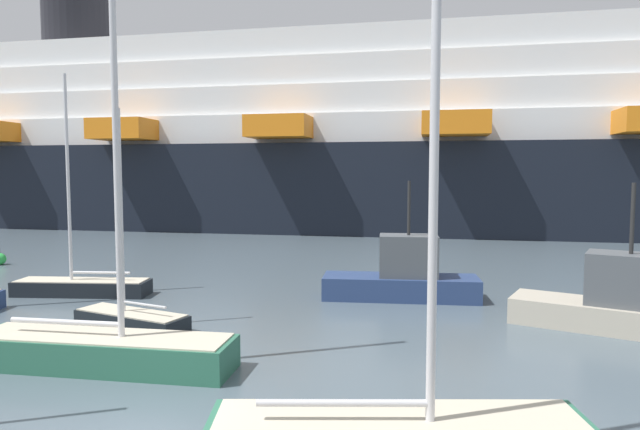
# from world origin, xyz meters

# --- Properties ---
(sailboat_2) EXTENTS (5.79, 2.50, 9.26)m
(sailboat_2) POSITION_xyz_m (-9.47, 10.79, 0.47)
(sailboat_2) COLOR black
(sailboat_2) RESTS_ON ground_plane
(sailboat_3) EXTENTS (7.23, 2.40, 13.82)m
(sailboat_3) POSITION_xyz_m (-2.96, 3.49, 0.69)
(sailboat_3) COLOR #2D6B51
(sailboat_3) RESTS_ON ground_plane
(sailboat_5) EXTENTS (4.25, 1.98, 7.29)m
(sailboat_5) POSITION_xyz_m (-4.48, 6.99, 0.36)
(sailboat_5) COLOR black
(sailboat_5) RESTS_ON ground_plane
(fishing_boat_1) EXTENTS (6.83, 3.71, 4.86)m
(fishing_boat_1) POSITION_xyz_m (11.18, 10.96, 0.91)
(fishing_boat_1) COLOR #BCB29E
(fishing_boat_1) RESTS_ON ground_plane
(fishing_boat_2) EXTENTS (6.54, 2.85, 4.85)m
(fishing_boat_2) POSITION_xyz_m (3.73, 13.77, 0.92)
(fishing_boat_2) COLOR navy
(fishing_boat_2) RESTS_ON ground_plane
(channel_buoy_0) EXTENTS (0.66, 0.66, 1.51)m
(channel_buoy_0) POSITION_xyz_m (-19.19, 16.10, 0.34)
(channel_buoy_0) COLOR green
(channel_buoy_0) RESTS_ON ground_plane
(cruise_ship) EXTENTS (140.02, 29.89, 24.60)m
(cruise_ship) POSITION_xyz_m (-9.76, 43.95, 7.89)
(cruise_ship) COLOR black
(cruise_ship) RESTS_ON ground_plane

